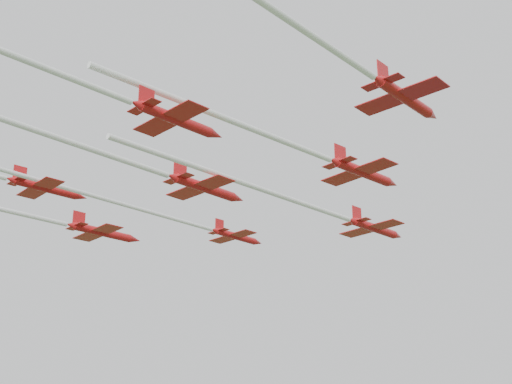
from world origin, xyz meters
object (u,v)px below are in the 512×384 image
Objects in this scene: jet_row2_right at (317,154)px; jet_row3_mid at (147,168)px; jet_lead at (325,211)px; jet_row2_left at (184,222)px; jet_row3_right at (334,50)px; jet_row4_right at (89,85)px.

jet_row2_right reaches higher than jet_row3_mid.
jet_lead reaches higher than jet_row2_left.
jet_row3_right is (39.20, -26.39, 0.37)m from jet_row2_left.
jet_row3_mid is at bearing -51.56° from jet_row2_left.
jet_lead reaches higher than jet_row4_right.
jet_lead is 45.09m from jet_row4_right.
jet_row3_mid is at bearing 170.06° from jet_row3_right.
jet_row2_left is 26.66m from jet_row2_right.
jet_row3_mid reaches higher than jet_row4_right.
jet_lead is 27.93m from jet_row3_mid.
jet_row2_right reaches higher than jet_lead.
jet_row2_right is at bearing 89.39° from jet_row4_right.
jet_lead reaches higher than jet_row3_mid.
jet_lead is 1.15× the size of jet_row3_mid.
jet_row2_right is 0.96× the size of jet_row3_mid.
jet_row3_right reaches higher than jet_row2_left.
jet_row2_right is at bearing -51.95° from jet_lead.
jet_row4_right is (2.80, -44.97, -1.69)m from jet_lead.
jet_row4_right is at bearing -147.00° from jet_row3_right.
jet_row3_mid is 0.91× the size of jet_row3_right.
jet_row2_left is 1.03× the size of jet_row2_right.
jet_row3_mid is 20.95m from jet_row4_right.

